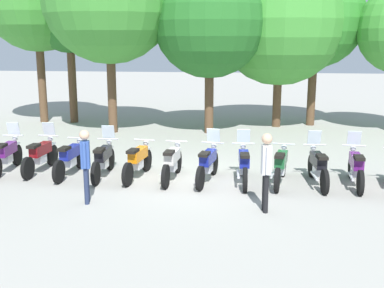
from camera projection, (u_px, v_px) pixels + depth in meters
The scene contains 18 objects.
ground_plane at pixel (190, 180), 13.55m from camera, with size 80.00×80.00×0.00m, color #9E9B93.
motorcycle_0 at pixel (7, 154), 14.24m from camera, with size 0.62×2.19×1.37m.
motorcycle_1 at pixel (41, 155), 14.23m from camera, with size 0.62×2.19×1.37m.
motorcycle_2 at pixel (70, 158), 13.88m from camera, with size 0.62×2.19×0.99m.
motorcycle_3 at pixel (103, 159), 13.73m from camera, with size 0.62×2.19×1.37m.
motorcycle_4 at pixel (138, 160), 13.62m from camera, with size 0.68×2.18×0.99m.
motorcycle_5 at pixel (172, 162), 13.44m from camera, with size 0.62×2.19×0.99m.
motorcycle_6 at pixel (208, 163), 13.28m from camera, with size 0.71×2.17×1.37m.
motorcycle_7 at pixel (244, 164), 13.16m from camera, with size 0.62×2.19×1.37m.
motorcycle_8 at pixel (281, 165), 13.11m from camera, with size 0.72×2.17×0.99m.
motorcycle_9 at pixel (318, 166), 13.00m from camera, with size 0.62×2.19×1.37m.
motorcycle_10 at pixel (356, 167), 12.91m from camera, with size 0.62×2.19×1.37m.
person_1 at pixel (266, 166), 10.88m from camera, with size 0.27×0.41×1.81m.
person_2 at pixel (86, 160), 11.45m from camera, with size 0.27×0.41×1.77m.
tree_1 at pixel (69, 16), 21.48m from camera, with size 3.30×3.30×6.42m.
tree_3 at pixel (210, 21), 19.10m from camera, with size 4.47×4.47×6.69m.
tree_4 at pixel (280, 20), 20.47m from camera, with size 5.48×5.48×7.28m.
tree_5 at pixel (316, 19), 20.80m from camera, with size 4.19×4.19×6.70m.
Camera 1 is at (1.38, -12.94, 3.91)m, focal length 45.82 mm.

